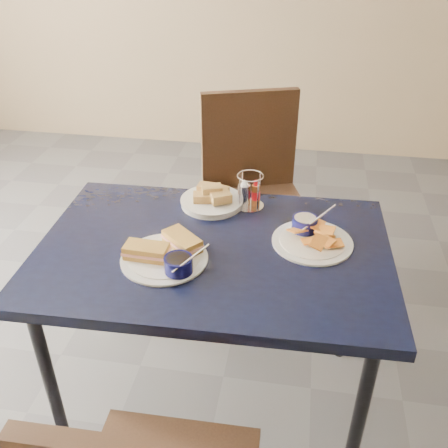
% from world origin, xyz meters
% --- Properties ---
extents(ground, '(6.00, 6.00, 0.00)m').
position_xyz_m(ground, '(0.00, 0.00, 0.00)').
color(ground, '#4C4D51').
rests_on(ground, ground).
extents(dining_table, '(1.21, 0.83, 0.75)m').
position_xyz_m(dining_table, '(-0.02, -0.10, 0.68)').
color(dining_table, black).
rests_on(dining_table, ground).
extents(chair_far, '(0.59, 0.59, 1.00)m').
position_xyz_m(chair_far, '(0.05, 0.74, 0.57)').
color(chair_far, black).
rests_on(chair_far, ground).
extents(sandwich_plate, '(0.31, 0.28, 0.12)m').
position_xyz_m(sandwich_plate, '(-0.15, -0.19, 0.77)').
color(sandwich_plate, white).
rests_on(sandwich_plate, dining_table).
extents(plantain_plate, '(0.28, 0.28, 0.12)m').
position_xyz_m(plantain_plate, '(0.30, 0.00, 0.77)').
color(plantain_plate, white).
rests_on(plantain_plate, dining_table).
extents(bread_basket, '(0.24, 0.24, 0.08)m').
position_xyz_m(bread_basket, '(-0.08, 0.19, 0.77)').
color(bread_basket, white).
rests_on(bread_basket, dining_table).
extents(condiment_caddy, '(0.11, 0.11, 0.14)m').
position_xyz_m(condiment_caddy, '(0.06, 0.20, 0.81)').
color(condiment_caddy, silver).
rests_on(condiment_caddy, dining_table).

